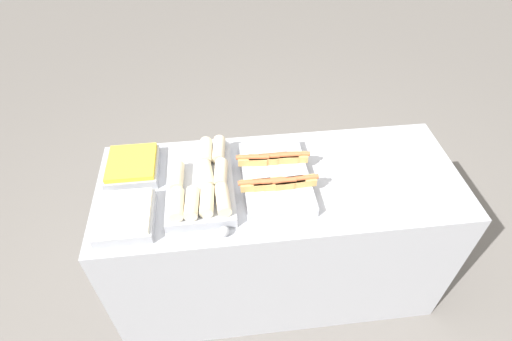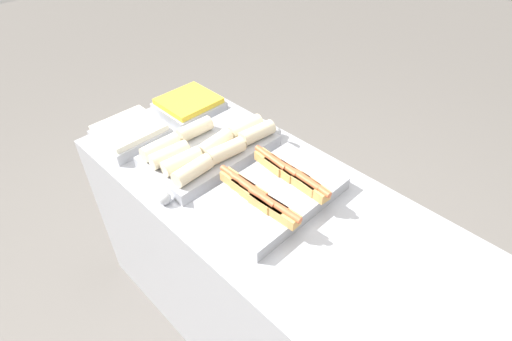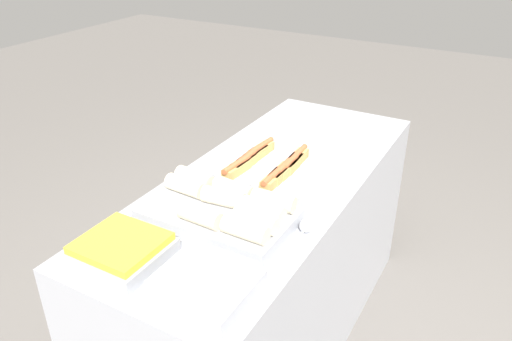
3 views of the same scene
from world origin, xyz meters
name	(u,v)px [view 2 (image 2 of 3)]	position (x,y,z in m)	size (l,w,h in m)	color
ground_plane	(273,328)	(0.00, 0.00, 0.00)	(12.00, 12.00, 0.00)	slate
counter	(276,276)	(0.00, 0.00, 0.43)	(1.72, 0.68, 0.87)	#A8AAB2
tray_hotdogs	(275,192)	(-0.03, 0.00, 0.91)	(0.36, 0.47, 0.10)	#A8AAB2
tray_wraps	(208,149)	(-0.37, -0.01, 0.91)	(0.30, 0.50, 0.11)	#A8AAB2
tray_side_front	(130,133)	(-0.69, -0.16, 0.90)	(0.24, 0.26, 0.07)	#A8AAB2
tray_side_back	(189,106)	(-0.69, 0.14, 0.90)	(0.24, 0.26, 0.07)	#A8AAB2
serving_spoon_near	(161,196)	(-0.31, -0.28, 0.89)	(0.25, 0.05, 0.05)	#B2B5BA
serving_spoon_far	(272,131)	(-0.30, 0.28, 0.89)	(0.25, 0.05, 0.05)	#B2B5BA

